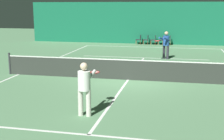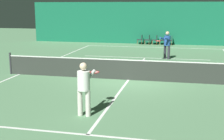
# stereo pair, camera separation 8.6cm
# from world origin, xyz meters

# --- Properties ---
(ground_plane) EXTENTS (60.00, 60.00, 0.00)m
(ground_plane) POSITION_xyz_m (0.00, 0.00, 0.00)
(ground_plane) COLOR #56845B
(backdrop_curtain) EXTENTS (23.00, 0.12, 3.70)m
(backdrop_curtain) POSITION_xyz_m (0.00, 14.23, 1.85)
(backdrop_curtain) COLOR #146042
(backdrop_curtain) RESTS_ON ground
(court_line_baseline_far) EXTENTS (11.00, 0.10, 0.00)m
(court_line_baseline_far) POSITION_xyz_m (0.00, 11.90, 0.00)
(court_line_baseline_far) COLOR white
(court_line_baseline_far) RESTS_ON ground
(court_line_service_far) EXTENTS (8.25, 0.10, 0.00)m
(court_line_service_far) POSITION_xyz_m (0.00, 6.40, 0.00)
(court_line_service_far) COLOR white
(court_line_service_far) RESTS_ON ground
(court_line_service_near) EXTENTS (8.25, 0.10, 0.00)m
(court_line_service_near) POSITION_xyz_m (0.00, -6.40, 0.00)
(court_line_service_near) COLOR white
(court_line_service_near) RESTS_ON ground
(court_line_sideline_left) EXTENTS (0.10, 23.80, 0.00)m
(court_line_sideline_left) POSITION_xyz_m (-5.50, 0.00, 0.00)
(court_line_sideline_left) COLOR white
(court_line_sideline_left) RESTS_ON ground
(court_line_centre) EXTENTS (0.10, 12.80, 0.00)m
(court_line_centre) POSITION_xyz_m (0.00, 0.00, 0.00)
(court_line_centre) COLOR white
(court_line_centre) RESTS_ON ground
(tennis_net) EXTENTS (12.00, 0.10, 1.07)m
(tennis_net) POSITION_xyz_m (0.00, 0.00, 0.51)
(tennis_net) COLOR #2D332D
(tennis_net) RESTS_ON ground
(player_near) EXTENTS (0.45, 1.37, 1.67)m
(player_near) POSITION_xyz_m (-0.53, -4.97, 0.97)
(player_near) COLOR beige
(player_near) RESTS_ON ground
(player_far) EXTENTS (1.00, 1.39, 1.76)m
(player_far) POSITION_xyz_m (1.39, 6.25, 1.03)
(player_far) COLOR #2D2D38
(player_far) RESTS_ON ground
(courtside_chair_0) EXTENTS (0.44, 0.44, 0.84)m
(courtside_chair_0) POSITION_xyz_m (-1.25, 13.68, 0.49)
(courtside_chair_0) COLOR brown
(courtside_chair_0) RESTS_ON ground
(courtside_chair_1) EXTENTS (0.44, 0.44, 0.84)m
(courtside_chair_1) POSITION_xyz_m (-0.60, 13.68, 0.49)
(courtside_chair_1) COLOR brown
(courtside_chair_1) RESTS_ON ground
(courtside_chair_2) EXTENTS (0.44, 0.44, 0.84)m
(courtside_chair_2) POSITION_xyz_m (0.06, 13.68, 0.49)
(courtside_chair_2) COLOR brown
(courtside_chair_2) RESTS_ON ground
(courtside_chair_3) EXTENTS (0.44, 0.44, 0.84)m
(courtside_chair_3) POSITION_xyz_m (0.71, 13.68, 0.49)
(courtside_chair_3) COLOR brown
(courtside_chair_3) RESTS_ON ground
(courtside_chair_4) EXTENTS (0.44, 0.44, 0.84)m
(courtside_chair_4) POSITION_xyz_m (1.36, 13.68, 0.49)
(courtside_chair_4) COLOR brown
(courtside_chair_4) RESTS_ON ground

